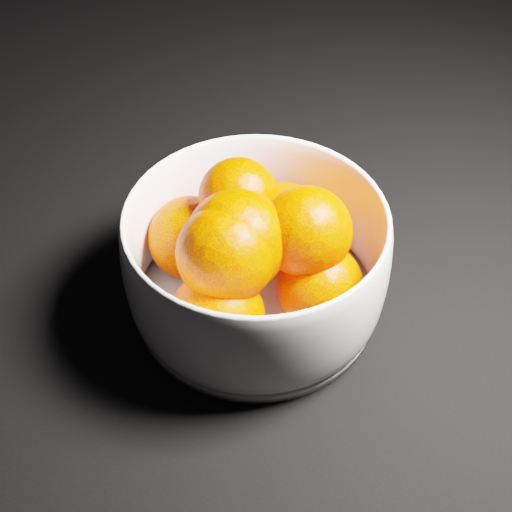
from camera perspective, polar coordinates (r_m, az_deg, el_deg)
bowl at (r=0.52m, az=-0.00°, el=-0.37°), size 0.19×0.19×0.09m
orange_pile at (r=0.51m, az=-0.35°, el=0.60°), size 0.16×0.16×0.11m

